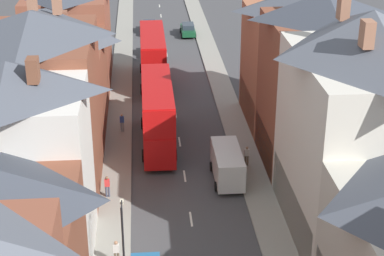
{
  "coord_description": "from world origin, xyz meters",
  "views": [
    {
      "loc": [
        -2.9,
        -12.34,
        23.17
      ],
      "look_at": [
        0.77,
        32.6,
        2.78
      ],
      "focal_mm": 60.0,
      "sensor_mm": 36.0,
      "label": 1
    }
  ],
  "objects": [
    {
      "name": "pedestrian_mid_right",
      "position": [
        -5.63,
        27.19,
        1.03
      ],
      "size": [
        0.36,
        0.22,
        1.61
      ],
      "color": "#3D4256",
      "rests_on": "pavement_left"
    },
    {
      "name": "delivery_van",
      "position": [
        3.1,
        29.17,
        1.34
      ],
      "size": [
        2.2,
        5.2,
        2.41
      ],
      "color": "silver",
      "rests_on": "ground"
    },
    {
      "name": "pedestrian_mid_left",
      "position": [
        -4.79,
        19.25,
        1.03
      ],
      "size": [
        0.36,
        0.22,
        1.61
      ],
      "color": "brown",
      "rests_on": "pavement_left"
    },
    {
      "name": "double_decker_bus_mid_street",
      "position": [
        -1.81,
        50.37,
        2.82
      ],
      "size": [
        2.74,
        10.8,
        5.3
      ],
      "color": "#B70F0F",
      "rests_on": "ground"
    },
    {
      "name": "terrace_row_left",
      "position": [
        -10.18,
        22.63,
        5.79
      ],
      "size": [
        8.0,
        67.82,
        13.51
      ],
      "color": "brown",
      "rests_on": "ground"
    },
    {
      "name": "car_parked_left_b",
      "position": [
        3.1,
        67.74,
        0.8
      ],
      "size": [
        1.9,
        4.37,
        1.57
      ],
      "color": "#144728",
      "rests_on": "ground"
    },
    {
      "name": "car_mid_black",
      "position": [
        -1.8,
        69.31,
        0.8
      ],
      "size": [
        1.9,
        4.57,
        1.59
      ],
      "color": "navy",
      "rests_on": "ground"
    },
    {
      "name": "street_lamp",
      "position": [
        -4.25,
        16.92,
        3.24
      ],
      "size": [
        0.2,
        1.12,
        5.5
      ],
      "color": "black",
      "rests_on": "ground"
    },
    {
      "name": "double_decker_bus_lead",
      "position": [
        -1.81,
        35.68,
        2.82
      ],
      "size": [
        2.74,
        10.8,
        5.3
      ],
      "color": "#B70F0F",
      "rests_on": "ground"
    },
    {
      "name": "pavement_left",
      "position": [
        -5.1,
        38.0,
        0.07
      ],
      "size": [
        2.2,
        104.0,
        0.14
      ],
      "primitive_type": "cube",
      "color": "gray",
      "rests_on": "ground"
    },
    {
      "name": "car_near_blue",
      "position": [
        -1.8,
        59.81,
        0.8
      ],
      "size": [
        1.9,
        4.06,
        1.58
      ],
      "color": "#B7BABF",
      "rests_on": "ground"
    },
    {
      "name": "pedestrian_far_right",
      "position": [
        -4.8,
        38.25,
        1.03
      ],
      "size": [
        0.36,
        0.22,
        1.61
      ],
      "color": "gray",
      "rests_on": "pavement_left"
    },
    {
      "name": "pavement_right",
      "position": [
        5.1,
        38.0,
        0.07
      ],
      "size": [
        2.2,
        104.0,
        0.14
      ],
      "primitive_type": "cube",
      "color": "gray",
      "rests_on": "ground"
    },
    {
      "name": "pedestrian_far_left",
      "position": [
        4.86,
        31.1,
        1.03
      ],
      "size": [
        0.36,
        0.22,
        1.61
      ],
      "color": "brown",
      "rests_on": "pavement_right"
    },
    {
      "name": "centre_line_dashes",
      "position": [
        0.0,
        36.0,
        0.01
      ],
      "size": [
        0.14,
        97.8,
        0.01
      ],
      "color": "silver",
      "rests_on": "ground"
    }
  ]
}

